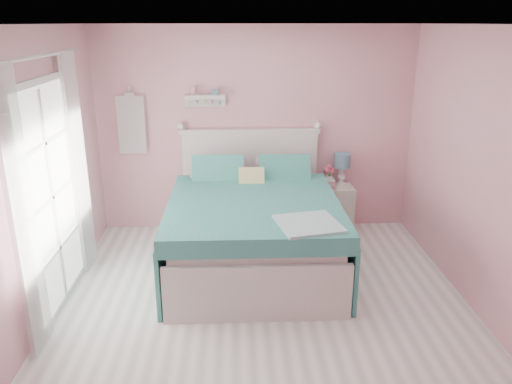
{
  "coord_description": "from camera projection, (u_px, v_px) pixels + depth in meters",
  "views": [
    {
      "loc": [
        -0.26,
        -4.02,
        2.62
      ],
      "look_at": [
        -0.04,
        1.2,
        0.83
      ],
      "focal_mm": 35.0,
      "sensor_mm": 36.0,
      "label": 1
    }
  ],
  "objects": [
    {
      "name": "hanging_dress",
      "position": [
        132.0,
        125.0,
        6.2
      ],
      "size": [
        0.34,
        0.03,
        0.72
      ],
      "primitive_type": "cube",
      "color": "white",
      "rests_on": "room_shell"
    },
    {
      "name": "french_door",
      "position": [
        51.0,
        198.0,
        4.61
      ],
      "size": [
        0.04,
        1.32,
        2.16
      ],
      "color": "silver",
      "rests_on": "floor"
    },
    {
      "name": "room_shell",
      "position": [
        267.0,
        153.0,
        4.14
      ],
      "size": [
        4.5,
        4.5,
        4.5
      ],
      "color": "pink",
      "rests_on": "floor"
    },
    {
      "name": "floor",
      "position": [
        266.0,
        318.0,
        4.65
      ],
      "size": [
        4.5,
        4.5,
        0.0
      ],
      "primitive_type": "plane",
      "color": "beige",
      "rests_on": "ground"
    },
    {
      "name": "teacup",
      "position": [
        332.0,
        186.0,
        6.29
      ],
      "size": [
        0.13,
        0.13,
        0.08
      ],
      "primitive_type": "imported",
      "rotation": [
        0.0,
        0.0,
        0.43
      ],
      "color": "pink",
      "rests_on": "nightstand"
    },
    {
      "name": "curtain_near",
      "position": [
        23.0,
        217.0,
        3.87
      ],
      "size": [
        0.04,
        0.4,
        2.32
      ],
      "primitive_type": "cube",
      "color": "white",
      "rests_on": "floor"
    },
    {
      "name": "bed",
      "position": [
        253.0,
        229.0,
        5.55
      ],
      "size": [
        1.8,
        2.31,
        1.34
      ],
      "rotation": [
        0.0,
        0.0,
        -0.0
      ],
      "color": "silver",
      "rests_on": "floor"
    },
    {
      "name": "wall_shelf",
      "position": [
        205.0,
        98.0,
        6.14
      ],
      "size": [
        0.5,
        0.15,
        0.25
      ],
      "color": "silver",
      "rests_on": "room_shell"
    },
    {
      "name": "roses",
      "position": [
        329.0,
        170.0,
        6.37
      ],
      "size": [
        0.14,
        0.11,
        0.12
      ],
      "color": "#D94A70",
      "rests_on": "vase"
    },
    {
      "name": "curtain_far",
      "position": [
        79.0,
        165.0,
        5.28
      ],
      "size": [
        0.04,
        0.4,
        2.32
      ],
      "primitive_type": "cube",
      "color": "white",
      "rests_on": "floor"
    },
    {
      "name": "table_lamp",
      "position": [
        342.0,
        163.0,
        6.41
      ],
      "size": [
        0.21,
        0.21,
        0.41
      ],
      "color": "white",
      "rests_on": "nightstand"
    },
    {
      "name": "nightstand",
      "position": [
        335.0,
        209.0,
        6.5
      ],
      "size": [
        0.43,
        0.42,
        0.62
      ],
      "color": "beige",
      "rests_on": "floor"
    },
    {
      "name": "vase",
      "position": [
        329.0,
        179.0,
        6.42
      ],
      "size": [
        0.18,
        0.18,
        0.17
      ],
      "primitive_type": "imported",
      "rotation": [
        0.0,
        0.0,
        -0.12
      ],
      "color": "silver",
      "rests_on": "nightstand"
    }
  ]
}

